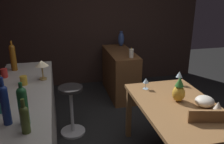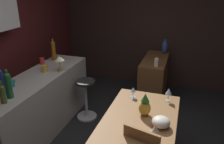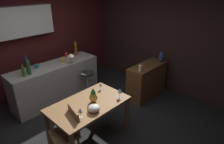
{
  "view_description": "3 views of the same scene",
  "coord_description": "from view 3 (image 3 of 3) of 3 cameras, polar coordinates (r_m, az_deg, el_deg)",
  "views": [
    {
      "loc": [
        -2.2,
        1.0,
        1.94
      ],
      "look_at": [
        0.68,
        0.32,
        0.87
      ],
      "focal_mm": 39.07,
      "sensor_mm": 36.0,
      "label": 1
    },
    {
      "loc": [
        -2.3,
        -0.6,
        2.18
      ],
      "look_at": [
        0.79,
        0.42,
        0.87
      ],
      "focal_mm": 36.35,
      "sensor_mm": 36.0,
      "label": 2
    },
    {
      "loc": [
        -1.87,
        -2.43,
        2.61
      ],
      "look_at": [
        0.94,
        0.25,
        0.82
      ],
      "focal_mm": 31.11,
      "sensor_mm": 36.0,
      "label": 3
    }
  ],
  "objects": [
    {
      "name": "wine_glass_left",
      "position": [
        3.72,
        -3.38,
        -3.72
      ],
      "size": [
        0.07,
        0.07,
        0.14
      ],
      "color": "silver",
      "rests_on": "dining_table"
    },
    {
      "name": "wine_bottle_green",
      "position": [
        4.27,
        -23.39,
        1.47
      ],
      "size": [
        0.08,
        0.08,
        0.35
      ],
      "color": "#1E592D",
      "rests_on": "kitchen_counter"
    },
    {
      "name": "ground_plane",
      "position": [
        4.02,
        -6.97,
        -15.91
      ],
      "size": [
        9.0,
        9.0,
        0.0
      ],
      "primitive_type": "plane",
      "color": "black"
    },
    {
      "name": "cup_red",
      "position": [
        5.07,
        -13.26,
        4.99
      ],
      "size": [
        0.11,
        0.07,
        0.11
      ],
      "color": "red",
      "rests_on": "kitchen_counter"
    },
    {
      "name": "chair_near_window",
      "position": [
        3.27,
        -12.83,
        -16.57
      ],
      "size": [
        0.48,
        0.48,
        0.87
      ],
      "color": "olive",
      "rests_on": "ground_plane"
    },
    {
      "name": "wine_bottle_olive",
      "position": [
        4.23,
        -24.65,
        0.29
      ],
      "size": [
        0.07,
        0.07,
        0.27
      ],
      "color": "#475623",
      "rests_on": "kitchen_counter"
    },
    {
      "name": "wall_side_right",
      "position": [
        5.36,
        11.69,
        10.07
      ],
      "size": [
        0.1,
        4.4,
        2.6
      ],
      "primitive_type": "cube",
      "color": "#33231E",
      "rests_on": "ground_plane"
    },
    {
      "name": "wall_kitchen_back",
      "position": [
        5.0,
        -24.1,
        8.73
      ],
      "size": [
        5.2,
        0.33,
        2.6
      ],
      "color": "#4C1919",
      "rests_on": "ground_plane"
    },
    {
      "name": "counter_lamp",
      "position": [
        4.59,
        -12.09,
        4.69
      ],
      "size": [
        0.15,
        0.15,
        0.23
      ],
      "color": "#A58447",
      "rests_on": "kitchen_counter"
    },
    {
      "name": "pillar_candle_tall",
      "position": [
        4.34,
        8.3,
        1.12
      ],
      "size": [
        0.07,
        0.07,
        0.17
      ],
      "color": "white",
      "rests_on": "sideboard_cabinet"
    },
    {
      "name": "kitchen_counter",
      "position": [
        4.84,
        -16.06,
        -2.81
      ],
      "size": [
        2.1,
        0.6,
        0.9
      ],
      "primitive_type": "cube",
      "color": "#B2ADA3",
      "rests_on": "ground_plane"
    },
    {
      "name": "wine_glass_center",
      "position": [
        3.45,
        2.31,
        -5.53
      ],
      "size": [
        0.08,
        0.08,
        0.17
      ],
      "color": "silver",
      "rests_on": "dining_table"
    },
    {
      "name": "wine_bottle_cobalt",
      "position": [
        4.39,
        -23.73,
        2.19
      ],
      "size": [
        0.07,
        0.07,
        0.39
      ],
      "color": "navy",
      "rests_on": "kitchen_counter"
    },
    {
      "name": "dining_table",
      "position": [
        3.43,
        -6.9,
        -10.32
      ],
      "size": [
        1.34,
        0.81,
        0.74
      ],
      "color": "olive",
      "rests_on": "ground_plane"
    },
    {
      "name": "cup_teal",
      "position": [
        4.58,
        -21.35,
        1.63
      ],
      "size": [
        0.12,
        0.09,
        0.08
      ],
      "color": "teal",
      "rests_on": "kitchen_counter"
    },
    {
      "name": "vase_ceramic_blue",
      "position": [
        4.92,
        14.24,
        4.32
      ],
      "size": [
        0.12,
        0.12,
        0.29
      ],
      "color": "#334C8C",
      "rests_on": "sideboard_cabinet"
    },
    {
      "name": "fruit_bowl",
      "position": [
        3.15,
        -5.29,
        -10.56
      ],
      "size": [
        0.2,
        0.2,
        0.11
      ],
      "primitive_type": "ellipsoid",
      "color": "beige",
      "rests_on": "dining_table"
    },
    {
      "name": "sideboard_cabinet",
      "position": [
        4.89,
        10.13,
        -2.42
      ],
      "size": [
        1.1,
        0.44,
        0.82
      ],
      "primitive_type": "cube",
      "color": "brown",
      "rests_on": "ground_plane"
    },
    {
      "name": "cup_mustard",
      "position": [
        4.74,
        -14.43,
        3.41
      ],
      "size": [
        0.11,
        0.08,
        0.1
      ],
      "color": "gold",
      "rests_on": "kitchen_counter"
    },
    {
      "name": "wine_bottle_amber",
      "position": [
        5.1,
        -10.63,
        6.88
      ],
      "size": [
        0.07,
        0.07,
        0.38
      ],
      "color": "#8C5114",
      "rests_on": "kitchen_counter"
    },
    {
      "name": "pineapple_centerpiece",
      "position": [
        3.34,
        -5.51,
        -7.02
      ],
      "size": [
        0.14,
        0.14,
        0.27
      ],
      "color": "gold",
      "rests_on": "dining_table"
    },
    {
      "name": "wine_glass_right",
      "position": [
        3.0,
        -9.32,
        -11.06
      ],
      "size": [
        0.08,
        0.08,
        0.17
      ],
      "color": "silver",
      "rests_on": "dining_table"
    },
    {
      "name": "bar_stool",
      "position": [
        4.76,
        -7.1,
        -3.62
      ],
      "size": [
        0.34,
        0.34,
        0.68
      ],
      "color": "#262323",
      "rests_on": "ground_plane"
    }
  ]
}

